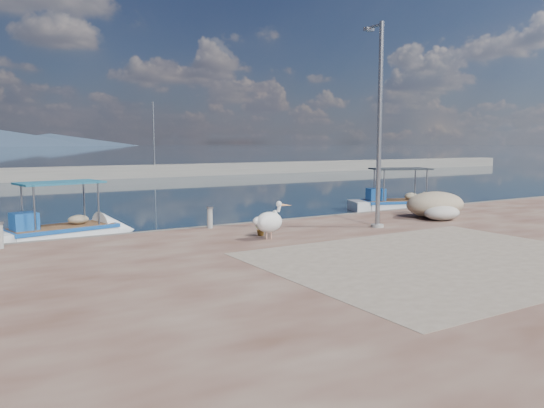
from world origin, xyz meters
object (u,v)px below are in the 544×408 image
Objects in this scene: pelican at (270,221)px; bollard_near at (210,216)px; boat_left at (61,235)px; boat_right at (398,206)px; lamp_post at (379,132)px.

pelican reaches higher than bollard_near.
boat_left is at bearing 145.07° from pelican.
boat_right is at bearing 14.83° from bollard_near.
boat_right is at bearing 43.26° from pelican.
lamp_post is at bearing 16.00° from pelican.
pelican is (-11.40, -6.08, 0.85)m from boat_right.
lamp_post is (4.43, 0.06, 2.75)m from pelican.
boat_left is 16.45m from boat_right.
boat_left is 0.96× the size of boat_right.
pelican is at bearing -179.19° from lamp_post.
boat_left reaches higher than bollard_near.
boat_left is 11.78m from lamp_post.
lamp_post is at bearing -118.86° from boat_right.
lamp_post reaches higher than bollard_near.
pelican is 2.96m from bollard_near.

